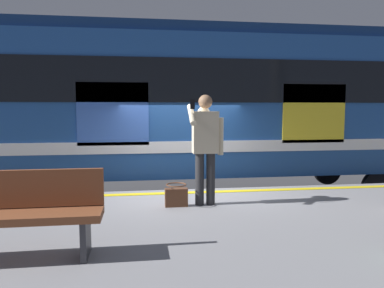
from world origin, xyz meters
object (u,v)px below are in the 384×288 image
passenger (205,140)px  handbag (176,196)px  bench (15,211)px  train_carriage (205,103)px

passenger → handbag: size_ratio=4.93×
handbag → bench: size_ratio=0.20×
passenger → handbag: bearing=6.3°
bench → handbag: bearing=-135.9°
train_carriage → handbag: 3.82m
train_carriage → passenger: size_ratio=6.92×
handbag → bench: 2.58m
handbag → bench: bearing=44.1°
train_carriage → bench: bearing=60.6°
passenger → handbag: passenger is taller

